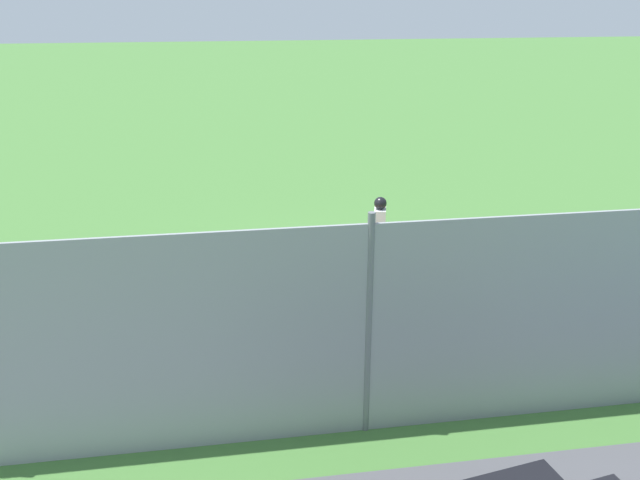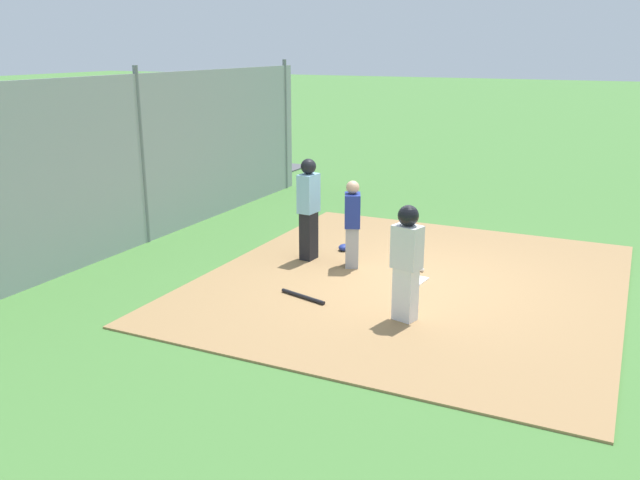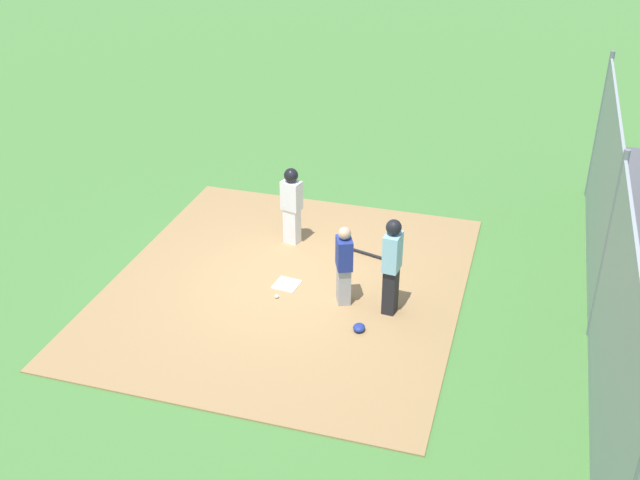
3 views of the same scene
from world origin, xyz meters
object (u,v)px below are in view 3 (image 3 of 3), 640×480
at_px(umpire, 392,264).
at_px(runner, 292,201).
at_px(baseball_bat, 369,254).
at_px(baseball, 277,296).
at_px(home_plate, 287,284).
at_px(catcher_mask, 359,328).
at_px(catcher, 344,264).

xyz_separation_m(umpire, runner, (1.89, 2.43, -0.02)).
distance_m(baseball_bat, baseball, 2.33).
relative_size(runner, baseball_bat, 1.95).
height_order(runner, baseball, runner).
relative_size(home_plate, catcher_mask, 1.83).
distance_m(umpire, baseball, 2.24).
xyz_separation_m(catcher, baseball, (-0.24, 1.18, -0.73)).
bearing_deg(home_plate, umpire, -98.40).
bearing_deg(catcher_mask, runner, 38.14).
distance_m(runner, baseball_bat, 1.87).
height_order(umpire, baseball_bat, umpire).
relative_size(home_plate, catcher, 0.29).
bearing_deg(catcher_mask, home_plate, 57.98).
bearing_deg(runner, catcher, 55.34).
bearing_deg(baseball, catcher_mask, -108.28).
bearing_deg(baseball, baseball_bat, -32.46).
bearing_deg(baseball_bat, runner, 11.89).
xyz_separation_m(umpire, catcher_mask, (-0.73, 0.37, -0.89)).
relative_size(catcher, baseball_bat, 1.79).
height_order(catcher, baseball_bat, catcher).
distance_m(catcher, baseball_bat, 1.88).
bearing_deg(baseball_bat, baseball, 73.06).
height_order(home_plate, baseball, baseball).
bearing_deg(runner, catcher_mask, 52.82).
distance_m(baseball_bat, catcher_mask, 2.55).
distance_m(catcher, baseball, 1.41).
xyz_separation_m(home_plate, baseball, (-0.48, 0.03, 0.03)).
bearing_deg(baseball, catcher, -78.57).
bearing_deg(catcher_mask, catcher, 31.59).
bearing_deg(catcher, baseball_bat, -115.79).
relative_size(catcher, catcher_mask, 6.25).
relative_size(home_plate, runner, 0.27).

